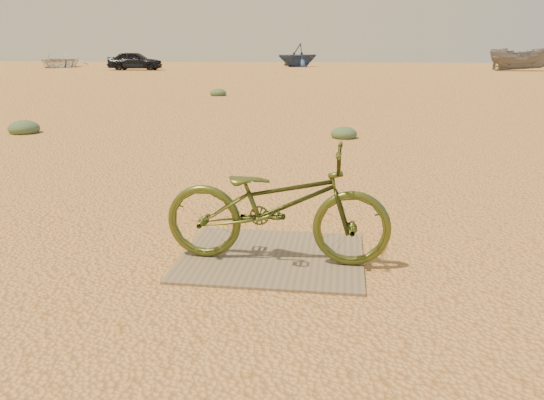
# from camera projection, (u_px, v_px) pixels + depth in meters

# --- Properties ---
(ground) EXTENTS (120.00, 120.00, 0.00)m
(ground) POSITION_uv_depth(u_px,v_px,m) (195.00, 278.00, 3.99)
(ground) COLOR tan
(ground) RESTS_ON ground
(plywood_board) EXTENTS (1.49, 1.23, 0.02)m
(plywood_board) POSITION_uv_depth(u_px,v_px,m) (272.00, 257.00, 4.36)
(plywood_board) COLOR #73654C
(plywood_board) RESTS_ON ground
(bicycle) EXTENTS (1.79, 0.65, 0.94)m
(bicycle) POSITION_uv_depth(u_px,v_px,m) (277.00, 204.00, 4.14)
(bicycle) COLOR #424E1C
(bicycle) RESTS_ON plywood_board
(car) EXTENTS (4.14, 1.90, 1.38)m
(car) POSITION_uv_depth(u_px,v_px,m) (135.00, 61.00, 40.29)
(car) COLOR black
(car) RESTS_ON ground
(boat_near_left) EXTENTS (4.47, 5.85, 1.13)m
(boat_near_left) POSITION_uv_depth(u_px,v_px,m) (58.00, 61.00, 45.97)
(boat_near_left) COLOR silver
(boat_near_left) RESTS_ON ground
(boat_far_left) EXTENTS (5.12, 5.02, 2.05)m
(boat_far_left) POSITION_uv_depth(u_px,v_px,m) (298.00, 55.00, 46.96)
(boat_far_left) COLOR navy
(boat_far_left) RESTS_ON ground
(boat_mid_right) EXTENTS (4.60, 1.98, 1.74)m
(boat_mid_right) POSITION_uv_depth(u_px,v_px,m) (522.00, 59.00, 38.82)
(boat_mid_right) COLOR slate
(boat_mid_right) RESTS_ON ground
(kale_a) EXTENTS (0.61, 0.61, 0.34)m
(kale_a) POSITION_uv_depth(u_px,v_px,m) (25.00, 133.00, 10.73)
(kale_a) COLOR #536F4B
(kale_a) RESTS_ON ground
(kale_b) EXTENTS (0.50, 0.50, 0.28)m
(kale_b) POSITION_uv_depth(u_px,v_px,m) (344.00, 138.00, 10.16)
(kale_b) COLOR #536F4B
(kale_b) RESTS_ON ground
(kale_c) EXTENTS (0.59, 0.59, 0.32)m
(kale_c) POSITION_uv_depth(u_px,v_px,m) (218.00, 96.00, 19.03)
(kale_c) COLOR #536F4B
(kale_c) RESTS_ON ground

